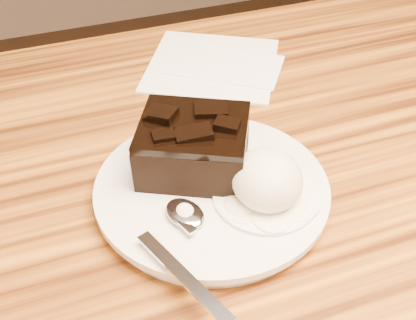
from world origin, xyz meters
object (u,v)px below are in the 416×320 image
object	(u,v)px
ice_cream_scoop	(267,180)
napkin	(212,64)
brownie	(194,148)
spoon	(185,215)
plate	(212,191)

from	to	relation	value
ice_cream_scoop	napkin	bearing A→B (deg)	79.53
napkin	brownie	bearing A→B (deg)	-115.30
brownie	spoon	distance (m)	0.07
napkin	ice_cream_scoop	bearing A→B (deg)	-100.47
brownie	napkin	bearing A→B (deg)	64.70
brownie	napkin	xyz separation A→B (m)	(0.10, 0.20, -0.04)
plate	ice_cream_scoop	world-z (taller)	ice_cream_scoop
brownie	ice_cream_scoop	bearing A→B (deg)	-53.67
plate	napkin	xyz separation A→B (m)	(0.09, 0.23, -0.01)
brownie	plate	bearing A→B (deg)	-76.25
ice_cream_scoop	napkin	distance (m)	0.27
spoon	brownie	bearing A→B (deg)	44.52
plate	ice_cream_scoop	size ratio (longest dim) A/B	3.29
plate	spoon	bearing A→B (deg)	-138.69
brownie	napkin	world-z (taller)	brownie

